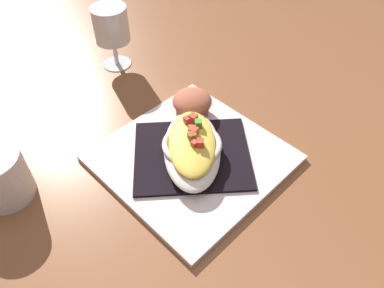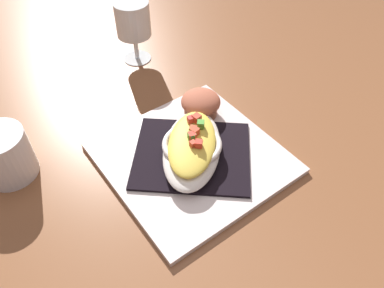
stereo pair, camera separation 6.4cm
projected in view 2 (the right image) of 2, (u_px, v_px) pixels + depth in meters
ground_plane at (192, 160)px, 0.67m from camera, size 2.60×2.60×0.00m
square_plate at (192, 158)px, 0.67m from camera, size 0.31×0.31×0.01m
folded_napkin at (192, 155)px, 0.66m from camera, size 0.26×0.25×0.01m
gratin_dish at (192, 146)px, 0.65m from camera, size 0.19×0.21×0.05m
muffin at (201, 104)px, 0.72m from camera, size 0.08×0.08×0.05m
coffee_mug at (5, 156)px, 0.62m from camera, size 0.09×0.12×0.09m
stemmed_glass at (133, 22)px, 0.82m from camera, size 0.08×0.08×0.14m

